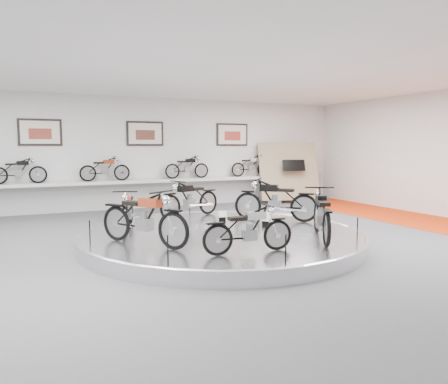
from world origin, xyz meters
name	(u,v)px	position (x,y,z in m)	size (l,w,h in m)	color
floor	(228,247)	(0.00, 0.00, 0.00)	(16.00, 16.00, 0.00)	#4D4D50
ceiling	(228,64)	(0.00, 0.00, 4.00)	(16.00, 16.00, 0.00)	white
wall_back	(145,153)	(0.00, 7.00, 2.00)	(16.00, 16.00, 0.00)	white
orange_carpet_strip	(440,224)	(6.80, 0.00, 0.01)	(2.40, 12.60, 0.01)	red
dado_band	(146,193)	(0.00, 6.98, 0.55)	(15.68, 0.04, 1.10)	#BCBCBA
display_platform	(223,238)	(0.00, 0.30, 0.15)	(6.40, 6.40, 0.30)	silver
platform_rim	(223,233)	(0.00, 0.30, 0.27)	(6.40, 6.40, 0.10)	#B2B2BA
shelf	(148,181)	(0.00, 6.70, 1.00)	(11.00, 0.55, 0.10)	silver
poster_left	(40,132)	(-3.50, 6.96, 2.70)	(1.35, 0.06, 0.88)	silver
poster_center	(145,134)	(0.00, 6.96, 2.70)	(1.35, 0.06, 0.88)	silver
poster_right	(232,135)	(3.50, 6.96, 2.70)	(1.35, 0.06, 0.88)	silver
display_panel	(289,171)	(5.60, 6.10, 1.25)	(2.40, 0.12, 2.40)	gray
shelf_bike_a	(18,172)	(-4.20, 6.70, 1.42)	(1.22, 0.42, 0.73)	black
shelf_bike_b	(105,170)	(-1.50, 6.70, 1.42)	(1.22, 0.42, 0.73)	maroon
shelf_bike_c	(187,169)	(1.50, 6.70, 1.42)	(1.22, 0.42, 0.73)	black
shelf_bike_d	(251,167)	(4.20, 6.70, 1.42)	(1.22, 0.42, 0.73)	silver
bike_a	(276,200)	(1.87, 1.06, 0.85)	(1.87, 0.66, 1.10)	black
bike_b	(190,199)	(0.05, 2.54, 0.82)	(1.76, 0.62, 1.03)	black
bike_c	(127,209)	(-1.89, 1.53, 0.77)	(1.61, 0.57, 0.95)	#C1451A
bike_d	(144,218)	(-1.98, -0.28, 0.85)	(1.88, 0.66, 1.11)	maroon
bike_e	(248,229)	(-0.42, -1.72, 0.74)	(1.50, 0.53, 0.88)	silver
bike_f	(322,214)	(1.53, -1.32, 0.84)	(1.83, 0.64, 1.07)	black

